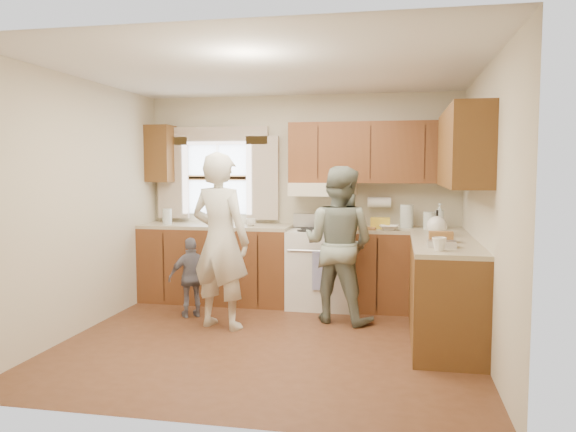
% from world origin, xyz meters
% --- Properties ---
extents(room, '(3.80, 3.80, 3.80)m').
position_xyz_m(room, '(0.00, 0.00, 1.25)').
color(room, '#4F2C18').
rests_on(room, ground).
extents(kitchen_fixtures, '(3.80, 2.25, 2.15)m').
position_xyz_m(kitchen_fixtures, '(0.62, 1.08, 0.84)').
color(kitchen_fixtures, '#4D2610').
rests_on(kitchen_fixtures, ground).
extents(stove, '(0.76, 0.67, 1.07)m').
position_xyz_m(stove, '(0.30, 1.44, 0.47)').
color(stove, silver).
rests_on(stove, ground).
extents(woman_left, '(0.74, 0.59, 1.78)m').
position_xyz_m(woman_left, '(-0.59, 0.37, 0.89)').
color(woman_left, beige).
rests_on(woman_left, ground).
extents(woman_right, '(0.95, 0.84, 1.64)m').
position_xyz_m(woman_right, '(0.56, 0.85, 0.82)').
color(woman_right, '#273F2F').
rests_on(woman_right, ground).
extents(child, '(0.54, 0.45, 0.87)m').
position_xyz_m(child, '(-1.03, 0.70, 0.44)').
color(child, slate).
rests_on(child, ground).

